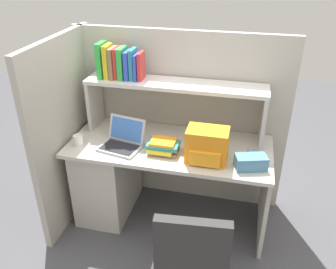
{
  "coord_description": "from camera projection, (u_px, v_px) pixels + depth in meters",
  "views": [
    {
      "loc": [
        0.55,
        -2.38,
        2.15
      ],
      "look_at": [
        0.0,
        -0.05,
        0.85
      ],
      "focal_mm": 38.14,
      "sensor_mm": 36.0,
      "label": 1
    }
  ],
  "objects": [
    {
      "name": "cubicle_partition_rear",
      "position": [
        179.0,
        119.0,
        3.13
      ],
      "size": [
        1.84,
        0.05,
        1.55
      ],
      "primitive_type": "cube",
      "color": "#B2ADA0",
      "rests_on": "ground_plane"
    },
    {
      "name": "overhead_hutch",
      "position": [
        175.0,
        94.0,
        2.83
      ],
      "size": [
        1.44,
        0.28,
        0.45
      ],
      "color": "beige",
      "rests_on": "desk"
    },
    {
      "name": "backpack",
      "position": [
        207.0,
        146.0,
        2.58
      ],
      "size": [
        0.3,
        0.23,
        0.25
      ],
      "color": "orange",
      "rests_on": "desk"
    },
    {
      "name": "desk_book_stack",
      "position": [
        163.0,
        147.0,
        2.7
      ],
      "size": [
        0.24,
        0.17,
        0.1
      ],
      "color": "olive",
      "rests_on": "desk"
    },
    {
      "name": "paper_cup",
      "position": [
        78.0,
        140.0,
        2.81
      ],
      "size": [
        0.08,
        0.08,
        0.09
      ],
      "primitive_type": "cylinder",
      "color": "white",
      "rests_on": "desk"
    },
    {
      "name": "tissue_box",
      "position": [
        251.0,
        162.0,
        2.51
      ],
      "size": [
        0.25,
        0.18,
        0.1
      ],
      "primitive_type": "cube",
      "rotation": [
        0.0,
        0.0,
        0.3
      ],
      "color": "teal",
      "rests_on": "desk"
    },
    {
      "name": "cubicle_partition_left",
      "position": [
        68.0,
        131.0,
        2.93
      ],
      "size": [
        0.05,
        1.06,
        1.55
      ],
      "primitive_type": "cube",
      "color": "#B2ADA0",
      "rests_on": "ground_plane"
    },
    {
      "name": "desk",
      "position": [
        125.0,
        172.0,
        3.06
      ],
      "size": [
        1.6,
        0.7,
        0.73
      ],
      "color": "beige",
      "rests_on": "ground_plane"
    },
    {
      "name": "ground_plane",
      "position": [
        169.0,
        216.0,
        3.17
      ],
      "size": [
        8.0,
        8.0,
        0.0
      ],
      "primitive_type": "plane",
      "color": "#4C4C51"
    },
    {
      "name": "laptop",
      "position": [
        122.0,
        141.0,
        2.78
      ],
      "size": [
        0.36,
        0.32,
        0.22
      ],
      "color": "#B7BABF",
      "rests_on": "desk"
    },
    {
      "name": "computer_mouse",
      "position": [
        252.0,
        154.0,
        2.67
      ],
      "size": [
        0.08,
        0.11,
        0.03
      ],
      "primitive_type": "cube",
      "rotation": [
        0.0,
        0.0,
        0.18
      ],
      "color": "#7299C6",
      "rests_on": "desk"
    },
    {
      "name": "reference_books_on_shelf",
      "position": [
        119.0,
        63.0,
        2.82
      ],
      "size": [
        0.36,
        0.17,
        0.28
      ],
      "color": "green",
      "rests_on": "overhead_hutch"
    }
  ]
}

